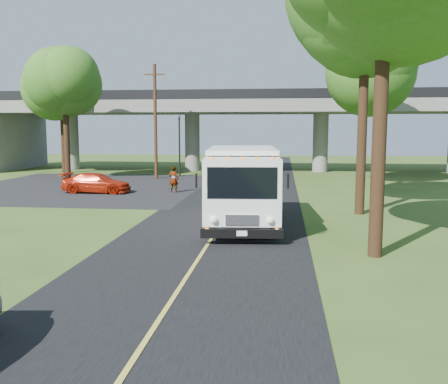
% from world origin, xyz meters
% --- Properties ---
extents(ground, '(120.00, 120.00, 0.00)m').
position_xyz_m(ground, '(0.00, 0.00, 0.00)').
color(ground, '#314D1B').
rests_on(ground, ground).
extents(road, '(7.00, 90.00, 0.02)m').
position_xyz_m(road, '(0.00, 10.00, 0.01)').
color(road, black).
rests_on(road, ground).
extents(parking_lot, '(16.00, 18.00, 0.01)m').
position_xyz_m(parking_lot, '(-11.00, 18.00, 0.01)').
color(parking_lot, black).
rests_on(parking_lot, ground).
extents(lane_line, '(0.12, 90.00, 0.01)m').
position_xyz_m(lane_line, '(0.00, 10.00, 0.03)').
color(lane_line, gold).
rests_on(lane_line, road).
extents(overpass, '(54.00, 10.00, 7.30)m').
position_xyz_m(overpass, '(0.00, 32.00, 4.56)').
color(overpass, slate).
rests_on(overpass, ground).
extents(traffic_signal, '(0.18, 0.22, 5.20)m').
position_xyz_m(traffic_signal, '(-6.00, 26.00, 3.20)').
color(traffic_signal, black).
rests_on(traffic_signal, ground).
extents(utility_pole, '(1.60, 0.26, 9.00)m').
position_xyz_m(utility_pole, '(-7.50, 24.00, 4.59)').
color(utility_pole, '#472D19').
rests_on(utility_pole, ground).
extents(tree_right_mid, '(6.62, 6.52, 12.74)m').
position_xyz_m(tree_right_mid, '(6.41, 8.84, 9.61)').
color(tree_right_mid, '#382314').
rests_on(tree_right_mid, ground).
extents(tree_right_far, '(5.77, 5.67, 10.99)m').
position_xyz_m(tree_right_far, '(9.21, 19.84, 8.30)').
color(tree_right_far, '#382314').
rests_on(tree_right_far, ground).
extents(tree_left_lot, '(5.60, 5.50, 10.50)m').
position_xyz_m(tree_left_lot, '(-13.79, 21.84, 7.90)').
color(tree_left_lot, '#382314').
rests_on(tree_left_lot, ground).
extents(tree_left_far, '(5.26, 5.16, 9.89)m').
position_xyz_m(tree_left_far, '(-16.79, 27.84, 7.45)').
color(tree_left_far, '#382314').
rests_on(tree_left_far, ground).
extents(step_van, '(3.42, 7.85, 3.21)m').
position_xyz_m(step_van, '(0.88, 5.63, 1.74)').
color(step_van, white).
rests_on(step_van, ground).
extents(red_sedan, '(4.34, 1.84, 1.25)m').
position_xyz_m(red_sedan, '(-9.01, 14.96, 0.62)').
color(red_sedan, '#AE200A').
rests_on(red_sedan, ground).
extents(pedestrian, '(0.62, 0.41, 1.69)m').
position_xyz_m(pedestrian, '(-4.23, 15.64, 0.84)').
color(pedestrian, gray).
rests_on(pedestrian, ground).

